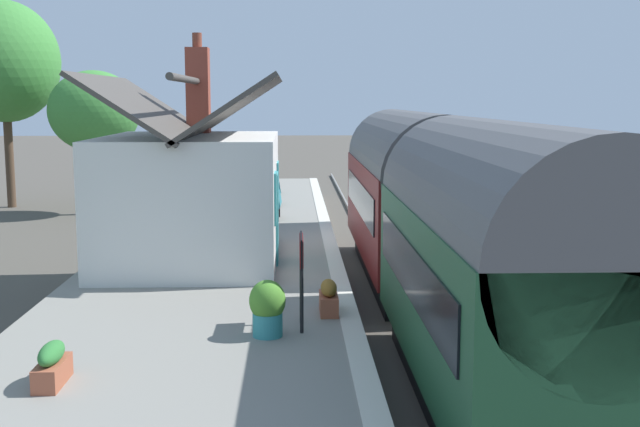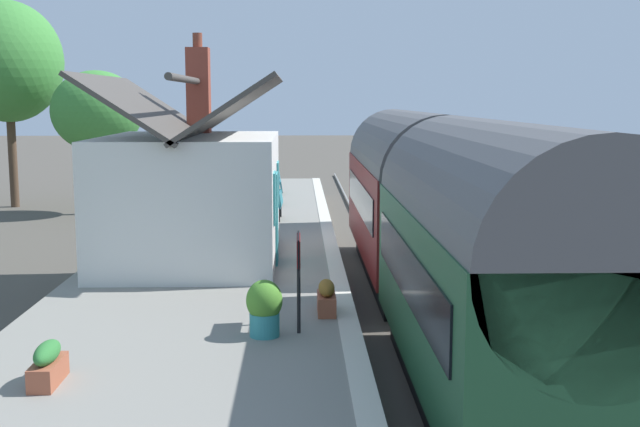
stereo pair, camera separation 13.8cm
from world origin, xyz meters
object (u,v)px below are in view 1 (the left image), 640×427
at_px(planter_edge_far, 230,206).
at_px(planter_bench_right, 52,365).
at_px(station_building, 192,193).
at_px(planter_under_sign, 222,180).
at_px(bench_mid_platform, 276,205).
at_px(planter_edge_near, 206,190).
at_px(planter_bench_left, 329,297).
at_px(planter_corner_building, 267,307).
at_px(station_sign_board, 301,258).
at_px(tree_behind_building, 94,112).
at_px(planter_by_door, 156,210).
at_px(tree_far_left, 4,62).
at_px(train, 443,218).
at_px(bench_platform_end, 276,191).
at_px(bench_near_building, 274,182).

xyz_separation_m(planter_edge_far, planter_bench_right, (-15.61, 1.16, -0.02)).
bearing_deg(station_building, planter_under_sign, 2.27).
bearing_deg(bench_mid_platform, planter_edge_near, 25.46).
bearing_deg(planter_bench_left, planter_corner_building, 142.57).
bearing_deg(station_sign_board, planter_edge_near, 11.06).
distance_m(planter_edge_far, station_sign_board, 13.26).
distance_m(station_sign_board, tree_behind_building, 21.00).
height_order(planter_by_door, tree_far_left, tree_far_left).
bearing_deg(train, tree_behind_building, 33.94).
bearing_deg(planter_corner_building, planter_bench_right, 126.72).
bearing_deg(bench_platform_end, bench_mid_platform, -178.91).
height_order(bench_near_building, planter_bench_left, bench_near_building).
bearing_deg(planter_bench_right, planter_under_sign, -0.81).
relative_size(station_building, planter_corner_building, 6.38).
height_order(bench_near_building, planter_corner_building, planter_corner_building).
height_order(planter_under_sign, planter_corner_building, planter_under_sign).
bearing_deg(tree_far_left, train, -140.70).
bearing_deg(bench_platform_end, planter_edge_near, 49.78).
bearing_deg(planter_by_door, train, -140.58).
bearing_deg(tree_far_left, planter_edge_far, -130.29).
distance_m(planter_under_sign, planter_by_door, 7.96).
bearing_deg(planter_bench_right, bench_mid_platform, -10.39).
bearing_deg(bench_platform_end, planter_bench_right, 171.86).
distance_m(planter_under_sign, planter_bench_left, 19.20).
xyz_separation_m(bench_platform_end, planter_corner_building, (-16.23, -0.19, 0.01)).
relative_size(planter_edge_near, planter_by_door, 1.16).
xyz_separation_m(planter_edge_near, planter_bench_right, (-20.70, -0.18, 0.01)).
distance_m(planter_corner_building, planter_bench_right, 3.52).
relative_size(station_building, planter_bench_right, 6.87).
bearing_deg(bench_mid_platform, planter_corner_building, -179.43).
height_order(bench_mid_platform, tree_far_left, tree_far_left).
xyz_separation_m(bench_near_building, planter_bench_left, (-18.14, -1.38, -0.19)).
height_order(train, bench_near_building, train).
bearing_deg(planter_bench_right, bench_near_building, -6.57).
bearing_deg(planter_by_door, planter_corner_building, -162.71).
bearing_deg(planter_edge_far, planter_under_sign, 7.12).
height_order(bench_platform_end, planter_corner_building, planter_corner_building).
height_order(planter_bench_left, tree_behind_building, tree_behind_building).
bearing_deg(planter_by_door, planter_bench_right, -175.88).
xyz_separation_m(bench_platform_end, planter_by_door, (-3.83, 3.66, -0.13)).
distance_m(bench_platform_end, bench_near_building, 3.29).
bearing_deg(planter_bench_right, station_building, -6.04).
height_order(planter_edge_near, station_sign_board, station_sign_board).
height_order(train, planter_edge_far, train).
bearing_deg(planter_bench_left, tree_behind_building, 24.88).
height_order(bench_platform_end, planter_bench_right, bench_platform_end).
distance_m(planter_under_sign, tree_far_left, 10.54).
bearing_deg(bench_mid_platform, bench_near_building, 1.68).
height_order(planter_under_sign, station_sign_board, station_sign_board).
height_order(bench_platform_end, planter_under_sign, planter_under_sign).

